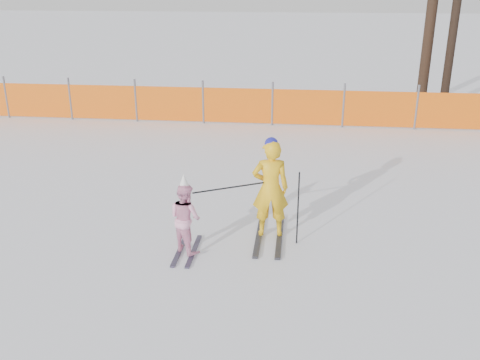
% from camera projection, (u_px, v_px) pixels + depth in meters
% --- Properties ---
extents(ground, '(120.00, 120.00, 0.00)m').
position_uv_depth(ground, '(236.00, 251.00, 8.36)').
color(ground, white).
rests_on(ground, ground).
extents(adult, '(0.63, 1.58, 1.70)m').
position_uv_depth(adult, '(270.00, 189.00, 8.53)').
color(adult, black).
rests_on(adult, ground).
extents(child, '(0.68, 1.04, 1.29)m').
position_uv_depth(child, '(185.00, 217.00, 8.13)').
color(child, black).
rests_on(child, ground).
extents(ski_poles, '(1.61, 0.58, 1.22)m').
position_uv_depth(ski_poles, '(264.00, 198.00, 8.32)').
color(ski_poles, black).
rests_on(ski_poles, ground).
extents(safety_fence, '(16.43, 0.06, 1.25)m').
position_uv_depth(safety_fence, '(209.00, 105.00, 15.42)').
color(safety_fence, '#595960').
rests_on(safety_fence, ground).
extents(tree_trunks, '(0.92, 0.74, 5.90)m').
position_uv_depth(tree_trunks, '(440.00, 17.00, 16.75)').
color(tree_trunks, black).
rests_on(tree_trunks, ground).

